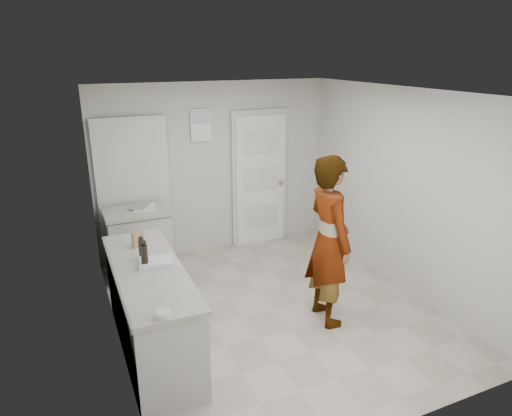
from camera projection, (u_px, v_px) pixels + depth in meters
name	position (u px, v px, depth m)	size (l,w,h in m)	color
ground	(273.00, 309.00, 5.39)	(4.00, 4.00, 0.00)	#A69C8B
room_shell	(205.00, 186.00, 6.68)	(4.00, 4.00, 4.00)	beige
main_counter	(151.00, 313.00, 4.52)	(0.64, 1.96, 0.93)	silver
side_counter	(140.00, 245.00, 6.11)	(0.84, 0.61, 0.93)	silver
person	(329.00, 241.00, 4.92)	(0.69, 0.46, 1.90)	silver
cake_mix_box	(137.00, 239.00, 4.80)	(0.10, 0.05, 0.17)	#9E7E4F
spice_jar	(143.00, 234.00, 5.06)	(0.05, 0.05, 0.08)	tan
oil_cruet_a	(142.00, 248.00, 4.51)	(0.06, 0.06, 0.24)	black
oil_cruet_b	(144.00, 255.00, 4.31)	(0.07, 0.07, 0.30)	black
baking_dish	(156.00, 263.00, 4.41)	(0.36, 0.29, 0.06)	silver
egg_bowl	(163.00, 314.00, 3.55)	(0.12, 0.12, 0.05)	silver
papers	(145.00, 207.00, 6.04)	(0.27, 0.34, 0.01)	white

